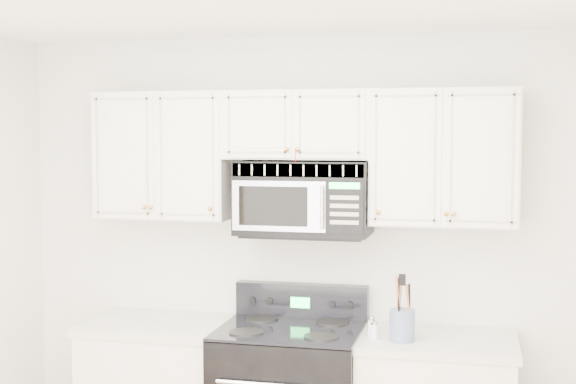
% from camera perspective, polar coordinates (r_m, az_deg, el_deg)
% --- Properties ---
extents(room, '(3.51, 3.51, 2.61)m').
position_cam_1_polar(room, '(3.16, -5.48, -9.12)').
color(room, '#9B7048').
rests_on(room, ground).
extents(upper_cabinets, '(2.44, 0.37, 0.75)m').
position_cam_1_polar(upper_cabinets, '(4.61, 0.81, 3.03)').
color(upper_cabinets, silver).
rests_on(upper_cabinets, ground).
extents(microwave, '(0.76, 0.43, 0.42)m').
position_cam_1_polar(microwave, '(4.59, 1.14, -0.40)').
color(microwave, black).
rests_on(microwave, ground).
extents(utensil_crock, '(0.14, 0.14, 0.36)m').
position_cam_1_polar(utensil_crock, '(4.37, 8.13, -9.25)').
color(utensil_crock, slate).
rests_on(utensil_crock, base_cabinet_right).
extents(shaker_salt, '(0.05, 0.05, 0.11)m').
position_cam_1_polar(shaker_salt, '(4.46, 5.97, -9.48)').
color(shaker_salt, silver).
rests_on(shaker_salt, base_cabinet_right).
extents(shaker_pepper, '(0.04, 0.04, 0.10)m').
position_cam_1_polar(shaker_pepper, '(4.40, 6.15, -9.75)').
color(shaker_pepper, silver).
rests_on(shaker_pepper, base_cabinet_right).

